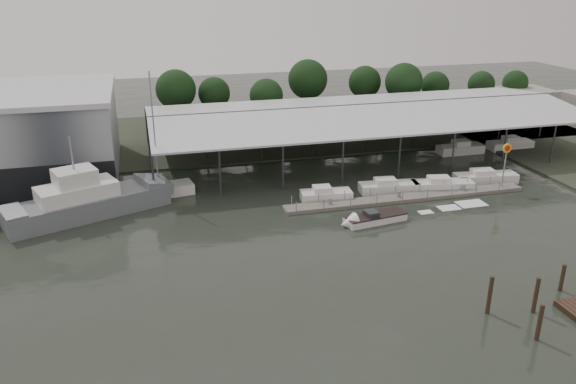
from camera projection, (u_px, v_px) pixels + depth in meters
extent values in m
plane|color=#252B23|center=(302.00, 256.00, 49.62)|extent=(200.00, 200.00, 0.00)
cube|color=#303628|center=(227.00, 135.00, 87.46)|extent=(140.00, 30.00, 0.30)
cube|color=gray|center=(13.00, 136.00, 68.14)|extent=(24.00, 20.00, 10.00)
cube|color=black|center=(0.00, 187.00, 60.15)|extent=(24.00, 0.30, 4.00)
cube|color=silver|center=(5.00, 94.00, 66.28)|extent=(24.50, 20.50, 0.60)
cube|color=#2E3133|center=(365.00, 105.00, 76.54)|extent=(58.00, 0.40, 0.30)
cylinder|color=#2E3133|center=(153.00, 178.00, 60.63)|extent=(0.24, 0.24, 5.50)
cylinder|color=#2E3133|center=(147.00, 127.00, 81.37)|extent=(0.24, 0.24, 5.50)
cylinder|color=#2E3133|center=(497.00, 105.00, 95.33)|extent=(0.24, 0.24, 5.50)
cube|color=slate|center=(407.00, 198.00, 62.18)|extent=(28.00, 2.00, 0.40)
cylinder|color=gray|center=(296.00, 207.00, 58.02)|extent=(0.10, 0.10, 1.20)
cylinder|color=gray|center=(505.00, 180.00, 65.90)|extent=(0.10, 0.10, 1.20)
cube|color=gray|center=(399.00, 194.00, 61.76)|extent=(0.30, 0.30, 0.70)
cylinder|color=gray|center=(504.00, 169.00, 64.24)|extent=(0.16, 0.16, 5.00)
cylinder|color=yellow|center=(507.00, 148.00, 63.34)|extent=(1.10, 0.12, 1.10)
cylinder|color=red|center=(507.00, 148.00, 63.28)|extent=(0.70, 0.05, 0.70)
cube|color=gray|center=(521.00, 100.00, 102.72)|extent=(10.00, 8.00, 4.00)
cube|color=slate|center=(89.00, 207.00, 57.90)|extent=(16.75, 10.14, 2.40)
cube|color=slate|center=(153.00, 184.00, 61.52)|extent=(4.47, 5.12, 1.78)
cube|color=silver|center=(77.00, 193.00, 56.71)|extent=(8.47, 6.25, 1.80)
cube|color=silver|center=(75.00, 177.00, 56.10)|extent=(4.79, 4.38, 1.61)
cylinder|color=gray|center=(72.00, 154.00, 55.24)|extent=(0.18, 0.18, 3.50)
cube|color=gray|center=(12.00, 211.00, 53.45)|extent=(3.39, 4.69, 0.15)
cube|color=silver|center=(156.00, 192.00, 62.94)|extent=(8.69, 3.99, 1.40)
cube|color=silver|center=(143.00, 186.00, 62.10)|extent=(2.94, 2.22, 0.80)
cylinder|color=gray|center=(154.00, 131.00, 60.60)|extent=(0.16, 0.16, 12.92)
cylinder|color=gray|center=(145.00, 182.00, 62.02)|extent=(3.47, 0.71, 0.12)
cube|color=silver|center=(375.00, 219.00, 56.45)|extent=(6.58, 2.89, 0.90)
cone|color=silver|center=(348.00, 224.00, 55.30)|extent=(1.87, 2.21, 2.00)
cube|color=black|center=(375.00, 215.00, 56.30)|extent=(6.59, 2.95, 0.12)
cube|color=#2E3133|center=(371.00, 213.00, 56.03)|extent=(1.39, 1.56, 0.50)
cube|color=silver|center=(426.00, 212.00, 58.84)|extent=(2.30, 1.50, 0.04)
cube|color=silver|center=(449.00, 208.00, 59.94)|extent=(3.10, 2.00, 0.04)
cube|color=silver|center=(471.00, 204.00, 61.05)|extent=(3.90, 2.50, 0.04)
cube|color=silver|center=(326.00, 196.00, 61.93)|extent=(5.78, 2.76, 1.10)
cube|color=silver|center=(322.00, 189.00, 61.53)|extent=(2.11, 1.80, 0.70)
cube|color=silver|center=(389.00, 188.00, 64.34)|extent=(6.98, 2.92, 1.10)
cube|color=silver|center=(385.00, 181.00, 63.93)|extent=(2.53, 1.85, 0.70)
cube|color=silver|center=(442.00, 186.00, 64.92)|extent=(7.26, 3.43, 1.10)
cube|color=silver|center=(439.00, 180.00, 64.51)|extent=(2.69, 2.02, 0.70)
cube|color=silver|center=(485.00, 178.00, 67.37)|extent=(7.72, 3.07, 1.10)
cube|color=silver|center=(483.00, 172.00, 66.96)|extent=(2.80, 1.90, 0.70)
cylinder|color=#37281B|center=(535.00, 299.00, 40.94)|extent=(0.32, 0.32, 3.46)
cylinder|color=#37281B|center=(539.00, 326.00, 37.80)|extent=(0.32, 0.32, 3.36)
cylinder|color=#37281B|center=(489.00, 299.00, 40.78)|extent=(0.32, 0.32, 3.65)
cylinder|color=#37281B|center=(562.00, 281.00, 43.89)|extent=(0.32, 0.32, 2.89)
cylinder|color=black|center=(178.00, 115.00, 90.42)|extent=(0.50, 0.50, 4.55)
sphere|color=#1B3B18|center=(176.00, 90.00, 88.95)|extent=(6.37, 6.37, 6.37)
cylinder|color=black|center=(215.00, 113.00, 93.29)|extent=(0.50, 0.50, 3.75)
sphere|color=#1B3B18|center=(214.00, 93.00, 92.08)|extent=(5.25, 5.25, 5.25)
cylinder|color=black|center=(267.00, 117.00, 90.82)|extent=(0.50, 0.50, 3.83)
sphere|color=#1B3B18|center=(266.00, 96.00, 89.58)|extent=(5.37, 5.37, 5.37)
cylinder|color=black|center=(308.00, 104.00, 97.35)|extent=(0.50, 0.50, 4.81)
sphere|color=#1B3B18|center=(308.00, 79.00, 95.80)|extent=(6.73, 6.73, 6.73)
cylinder|color=black|center=(364.00, 103.00, 100.38)|extent=(0.50, 0.50, 4.08)
sphere|color=#1B3B18|center=(365.00, 82.00, 99.06)|extent=(5.71, 5.71, 5.71)
cylinder|color=black|center=(402.00, 106.00, 96.94)|extent=(0.50, 0.50, 4.56)
sphere|color=#1B3B18|center=(404.00, 82.00, 95.47)|extent=(6.38, 6.38, 6.38)
cylinder|color=black|center=(434.00, 103.00, 101.34)|extent=(0.50, 0.50, 3.54)
sphere|color=#1B3B18|center=(435.00, 85.00, 100.20)|extent=(4.96, 4.96, 4.96)
cylinder|color=black|center=(479.00, 101.00, 103.21)|extent=(0.50, 0.50, 3.43)
sphere|color=#1B3B18|center=(481.00, 84.00, 102.10)|extent=(4.80, 4.80, 4.80)
cylinder|color=black|center=(513.00, 99.00, 105.32)|extent=(0.50, 0.50, 3.32)
sphere|color=#1B3B18|center=(515.00, 83.00, 104.24)|extent=(4.65, 4.65, 4.65)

